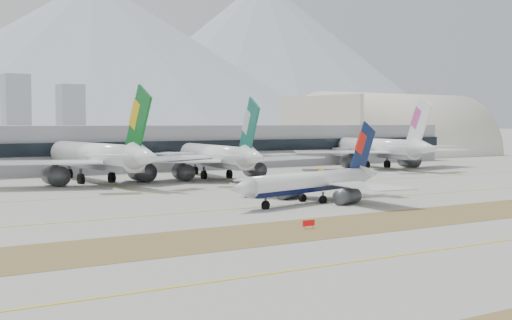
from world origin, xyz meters
TOP-DOWN VIEW (x-y plane):
  - ground at (0.00, 0.00)m, footprint 3000.00×3000.00m
  - taxiing_airliner at (-1.16, -4.03)m, footprint 48.07×41.02m
  - widebody_eva at (-21.29, 62.45)m, footprint 70.65×68.96m
  - widebody_cathay at (12.53, 57.94)m, footprint 63.03×62.34m
  - widebody_china_air at (84.08, 68.60)m, footprint 67.74×67.26m
  - terminal at (0.00, 114.84)m, footprint 280.00×43.10m
  - hangar at (154.56, 135.00)m, footprint 91.00×60.00m
  - hold_sign_left at (-24.30, -32.00)m, footprint 2.20×0.15m
  - gse_c at (38.37, 45.26)m, footprint 3.55×2.00m

SIDE VIEW (x-z plane):
  - ground at x=0.00m, z-range 0.00..0.00m
  - hangar at x=154.56m, z-range -29.86..30.14m
  - hold_sign_left at x=-24.30m, z-range 0.20..1.55m
  - gse_c at x=38.37m, z-range -0.25..2.35m
  - taxiing_airliner at x=-1.16m, z-range -4.25..12.18m
  - widebody_cathay at x=12.53m, z-range -5.33..17.42m
  - widebody_china_air at x=84.08m, z-range -5.77..18.87m
  - widebody_eva at x=-21.29m, z-range -5.90..19.28m
  - terminal at x=0.00m, z-range 0.00..15.00m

